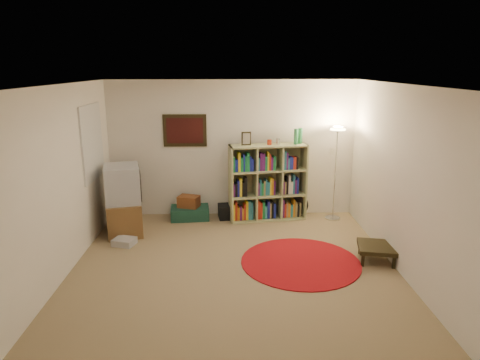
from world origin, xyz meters
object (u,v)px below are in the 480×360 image
object	(u,v)px
floor_lamp	(337,143)
side_table	(377,248)
bookshelf	(266,184)
suitcase	(190,213)
tv_stand	(124,201)
floor_fan	(299,206)

from	to	relation	value
floor_lamp	side_table	distance (m)	2.16
bookshelf	suitcase	size ratio (longest dim) A/B	2.29
floor_lamp	tv_stand	bearing A→B (deg)	-171.54
side_table	bookshelf	bearing A→B (deg)	128.28
tv_stand	side_table	xyz separation A→B (m)	(3.87, -1.22, -0.36)
bookshelf	floor_fan	bearing A→B (deg)	0.54
bookshelf	side_table	xyz separation A→B (m)	(1.44, -1.82, -0.47)
bookshelf	tv_stand	world-z (taller)	bookshelf
tv_stand	side_table	world-z (taller)	tv_stand
bookshelf	tv_stand	size ratio (longest dim) A/B	1.44
floor_lamp	tv_stand	world-z (taller)	floor_lamp
suitcase	floor_fan	bearing A→B (deg)	-3.11
side_table	floor_lamp	bearing A→B (deg)	96.66
tv_stand	suitcase	bearing A→B (deg)	17.64
suitcase	side_table	xyz separation A→B (m)	(2.84, -1.86, 0.09)
suitcase	side_table	bearing A→B (deg)	-38.18
floor_fan	side_table	xyz separation A→B (m)	(0.81, -1.92, 0.00)
floor_fan	bookshelf	bearing A→B (deg)	-155.77
floor_fan	side_table	bearing A→B (deg)	-52.15
floor_lamp	side_table	xyz separation A→B (m)	(0.21, -1.77, -1.22)
tv_stand	floor_lamp	bearing A→B (deg)	-5.49
bookshelf	tv_stand	bearing A→B (deg)	-174.92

